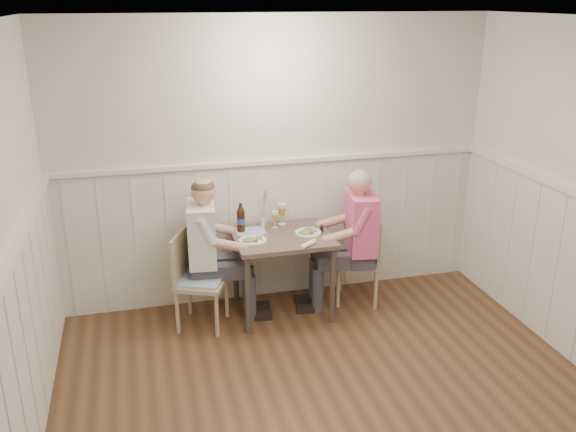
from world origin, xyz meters
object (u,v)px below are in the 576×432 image
at_px(dining_table, 282,246).
at_px(grass_vase, 263,209).
at_px(chair_right, 364,255).
at_px(man_in_pink, 356,250).
at_px(chair_left, 195,277).
at_px(beer_bottle, 241,219).
at_px(diner_cream, 208,261).

bearing_deg(dining_table, grass_vase, 116.80).
height_order(chair_right, grass_vase, grass_vase).
bearing_deg(man_in_pink, chair_right, 30.41).
xyz_separation_m(chair_left, beer_bottle, (0.45, 0.22, 0.41)).
bearing_deg(chair_right, man_in_pink, -149.59).
bearing_deg(beer_bottle, chair_right, -7.81).
relative_size(diner_cream, beer_bottle, 4.99).
height_order(diner_cream, grass_vase, diner_cream).
height_order(chair_left, beer_bottle, beer_bottle).
relative_size(man_in_pink, beer_bottle, 5.03).
relative_size(chair_right, chair_left, 1.00).
distance_m(dining_table, diner_cream, 0.66).
distance_m(chair_left, grass_vase, 0.85).
distance_m(dining_table, beer_bottle, 0.44).
relative_size(chair_left, man_in_pink, 0.64).
relative_size(dining_table, man_in_pink, 0.64).
bearing_deg(dining_table, man_in_pink, -3.58).
xyz_separation_m(dining_table, chair_left, (-0.78, -0.04, -0.18)).
bearing_deg(beer_bottle, chair_left, -153.78).
xyz_separation_m(dining_table, chair_right, (0.79, 0.03, -0.18)).
height_order(beer_bottle, grass_vase, grass_vase).
height_order(chair_right, chair_left, same).
distance_m(dining_table, chair_right, 0.81).
height_order(dining_table, man_in_pink, man_in_pink).
xyz_separation_m(chair_right, diner_cream, (-1.45, 0.03, 0.09)).
bearing_deg(dining_table, beer_bottle, 151.59).
relative_size(dining_table, grass_vase, 2.22).
bearing_deg(diner_cream, chair_right, -1.06).
distance_m(chair_left, diner_cream, 0.18).
distance_m(chair_right, diner_cream, 1.45).
bearing_deg(diner_cream, grass_vase, 19.41).
distance_m(man_in_pink, diner_cream, 1.33).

